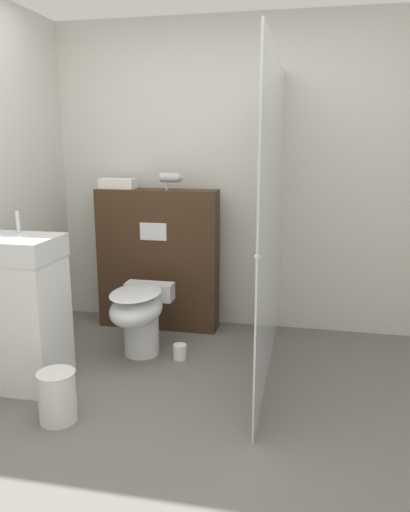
{
  "coord_description": "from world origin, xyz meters",
  "views": [
    {
      "loc": [
        0.74,
        -2.24,
        1.54
      ],
      "look_at": [
        0.03,
        1.09,
        0.76
      ],
      "focal_mm": 35.0,
      "sensor_mm": 36.0,
      "label": 1
    }
  ],
  "objects_px": {
    "sink_vanity": "(15,311)",
    "hair_drier": "(171,178)",
    "waste_bin": "(57,397)",
    "toilet": "(139,313)"
  },
  "relations": [
    {
      "from": "hair_drier",
      "to": "waste_bin",
      "type": "bearing_deg",
      "value": -98.82
    },
    {
      "from": "toilet",
      "to": "hair_drier",
      "type": "xyz_separation_m",
      "value": [
        0.08,
        0.61,
        0.93
      ]
    },
    {
      "from": "sink_vanity",
      "to": "hair_drier",
      "type": "relative_size",
      "value": 5.93
    },
    {
      "from": "sink_vanity",
      "to": "hair_drier",
      "type": "xyz_separation_m",
      "value": [
        0.71,
        1.18,
        0.77
      ]
    },
    {
      "from": "toilet",
      "to": "hair_drier",
      "type": "relative_size",
      "value": 3.38
    },
    {
      "from": "toilet",
      "to": "hair_drier",
      "type": "distance_m",
      "value": 1.12
    },
    {
      "from": "sink_vanity",
      "to": "waste_bin",
      "type": "xyz_separation_m",
      "value": [
        0.47,
        -0.37,
        -0.34
      ]
    },
    {
      "from": "toilet",
      "to": "waste_bin",
      "type": "height_order",
      "value": "toilet"
    },
    {
      "from": "hair_drier",
      "to": "waste_bin",
      "type": "distance_m",
      "value": 1.92
    },
    {
      "from": "sink_vanity",
      "to": "toilet",
      "type": "bearing_deg",
      "value": 42.05
    }
  ]
}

